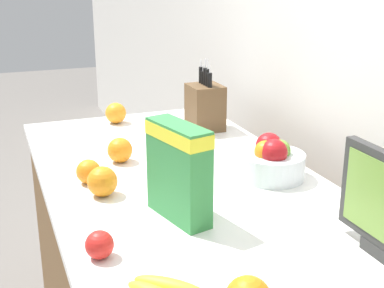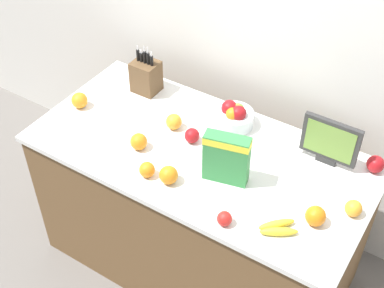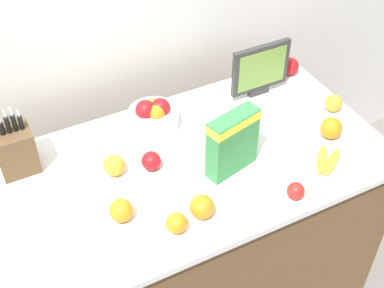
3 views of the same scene
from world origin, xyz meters
TOP-DOWN VIEW (x-y plane):
  - wall_back at (0.00, 0.63)m, footprint 9.00×0.06m
  - knife_block at (-0.52, 0.27)m, footprint 0.14×0.13m
  - small_monitor at (0.55, 0.25)m, footprint 0.28×0.03m
  - cereal_box at (0.20, -0.10)m, footprint 0.22×0.12m
  - fruit_bowl at (0.04, 0.26)m, footprint 0.21×0.21m
  - apple_leftmost at (-0.07, 0.04)m, footprint 0.08×0.08m
  - apple_near_bananas at (0.33, -0.34)m, footprint 0.07×0.07m
  - orange_by_cereal at (-0.73, -0.05)m, footprint 0.09×0.09m
  - orange_back_center at (-0.27, -0.14)m, footprint 0.08×0.08m
  - orange_front_left at (-0.21, 0.08)m, footprint 0.08×0.08m
  - orange_near_bowl at (-0.12, -0.28)m, footprint 0.07×0.07m
  - orange_mid_left at (-0.01, -0.26)m, footprint 0.09×0.09m

SIDE VIEW (x-z plane):
  - apple_near_bananas at x=0.33m, z-range 0.89..0.96m
  - orange_near_bowl at x=-0.12m, z-range 0.89..0.97m
  - apple_leftmost at x=-0.07m, z-range 0.89..0.97m
  - orange_front_left at x=-0.21m, z-range 0.89..0.98m
  - orange_back_center at x=-0.27m, z-range 0.89..0.98m
  - orange_by_cereal at x=-0.73m, z-range 0.89..0.98m
  - orange_mid_left at x=-0.01m, z-range 0.89..0.98m
  - fruit_bowl at x=0.04m, z-range 0.88..1.02m
  - knife_block at x=-0.52m, z-range 0.84..1.13m
  - small_monitor at x=0.55m, z-range 0.90..1.15m
  - cereal_box at x=0.20m, z-range 0.91..1.16m
  - wall_back at x=0.00m, z-range 0.00..2.60m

